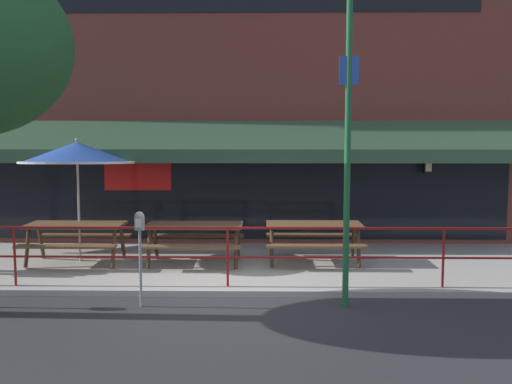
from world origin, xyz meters
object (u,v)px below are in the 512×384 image
object	(u,v)px
patio_umbrella_left	(77,154)
street_sign_pole	(348,141)
picnic_table_left	(76,232)
picnic_table_right	(314,232)
parking_meter_far	(140,230)
picnic_table_centre	(195,232)

from	to	relation	value
patio_umbrella_left	street_sign_pole	world-z (taller)	street_sign_pole
picnic_table_left	patio_umbrella_left	world-z (taller)	patio_umbrella_left
picnic_table_right	patio_umbrella_left	bearing A→B (deg)	178.65
picnic_table_right	parking_meter_far	world-z (taller)	parking_meter_far
parking_meter_far	patio_umbrella_left	bearing A→B (deg)	123.84
patio_umbrella_left	picnic_table_left	bearing A→B (deg)	-90.00
picnic_table_left	picnic_table_centre	size ratio (longest dim) A/B	1.00
picnic_table_left	street_sign_pole	distance (m)	5.60
picnic_table_centre	parking_meter_far	world-z (taller)	parking_meter_far
picnic_table_centre	picnic_table_left	bearing A→B (deg)	179.79
parking_meter_far	picnic_table_left	bearing A→B (deg)	126.17
picnic_table_left	picnic_table_right	xyz separation A→B (m)	(4.51, 0.11, 0.00)
parking_meter_far	picnic_table_centre	bearing A→B (deg)	78.11
picnic_table_centre	street_sign_pole	bearing A→B (deg)	-42.83
picnic_table_right	parking_meter_far	xyz separation A→B (m)	(-2.76, -2.51, 0.44)
patio_umbrella_left	parking_meter_far	distance (m)	3.31
picnic_table_left	street_sign_pole	bearing A→B (deg)	-26.15
parking_meter_far	street_sign_pole	size ratio (longest dim) A/B	0.30
picnic_table_centre	street_sign_pole	xyz separation A→B (m)	(2.52, -2.33, 1.74)
picnic_table_left	street_sign_pole	world-z (taller)	street_sign_pole
picnic_table_centre	street_sign_pole	size ratio (longest dim) A/B	0.38
picnic_table_centre	parking_meter_far	bearing A→B (deg)	-101.89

